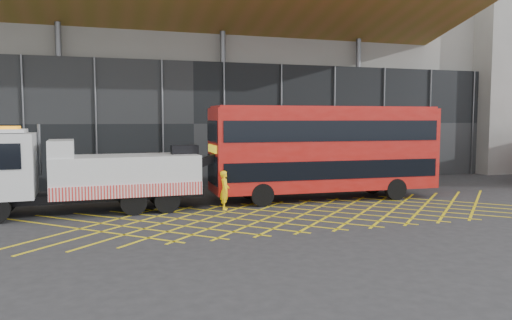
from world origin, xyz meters
name	(u,v)px	position (x,y,z in m)	size (l,w,h in m)	color
ground_plane	(200,221)	(0.00, 0.00, 0.00)	(120.00, 120.00, 0.00)	#27282A
road_markings	(304,214)	(4.80, 0.00, 0.01)	(26.36, 7.16, 0.01)	yellow
construction_building	(174,58)	(1.92, 18.40, 8.98)	(55.00, 23.97, 18.00)	gray
east_building	(509,56)	(32.00, 16.00, 10.00)	(15.00, 12.00, 20.00)	gray
recovery_truck	(81,173)	(-4.75, 3.31, 1.88)	(11.67, 2.96, 4.07)	black
bus_towed	(325,148)	(7.56, 3.60, 2.76)	(12.33, 3.41, 4.97)	#AD140F
worker	(225,190)	(1.68, 2.26, 0.93)	(0.68, 0.45, 1.86)	yellow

